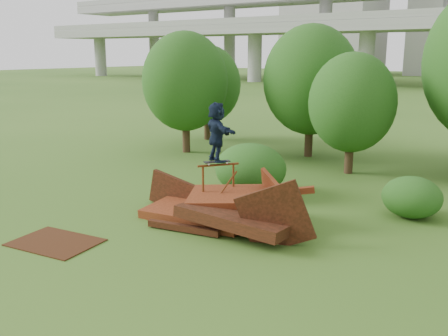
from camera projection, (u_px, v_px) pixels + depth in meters
The scene contains 12 objects.
ground at pixel (202, 257), 11.38m from camera, with size 240.00×240.00×0.00m, color #2D5116.
scrap_pile at pixel (224, 210), 13.50m from camera, with size 5.90×3.14×2.01m.
grind_rail at pixel (218, 183), 13.93m from camera, with size 0.75×1.00×1.54m.
skateboard at pixel (217, 162), 13.78m from camera, with size 0.60×0.72×0.08m.
skater at pixel (217, 132), 13.59m from camera, with size 1.51×0.48×1.63m, color black.
flat_plate at pixel (55, 242), 12.21m from camera, with size 2.05×1.46×0.03m, color #371C0B.
tree_0 at pixel (185, 82), 22.64m from camera, with size 3.91×3.91×5.52m.
tree_1 at pixel (311, 80), 21.66m from camera, with size 4.15×4.15×5.78m.
tree_2 at pixel (352, 103), 18.68m from camera, with size 3.26×3.26×4.60m.
tree_6 at pixel (207, 84), 26.12m from camera, with size 3.55×3.55×4.97m.
shrub_left at pixel (250, 169), 16.37m from camera, with size 2.41×2.22×1.67m, color #1B4211.
shrub_right at pixel (412, 197), 14.00m from camera, with size 1.66×1.52×1.18m, color #1B4211.
Camera 1 is at (6.56, -8.37, 4.55)m, focal length 40.00 mm.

